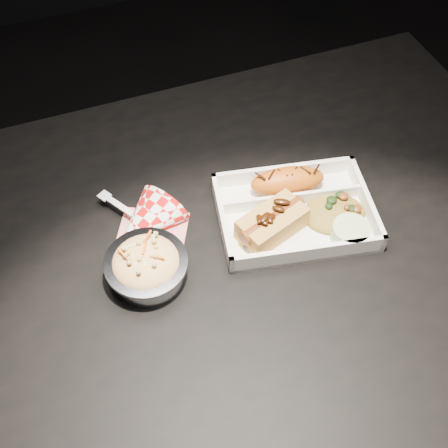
{
  "coord_description": "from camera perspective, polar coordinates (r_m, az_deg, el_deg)",
  "views": [
    {
      "loc": [
        -0.18,
        -0.49,
        1.49
      ],
      "look_at": [
        0.0,
        -0.01,
        0.81
      ],
      "focal_mm": 45.0,
      "sensor_mm": 36.0,
      "label": 1
    }
  ],
  "objects": [
    {
      "name": "hotdog",
      "position": [
        0.89,
        4.91,
        0.22
      ],
      "size": [
        0.12,
        0.09,
        0.06
      ],
      "rotation": [
        0.0,
        0.0,
        0.32
      ],
      "color": "#BD8C40",
      "rests_on": "food_tray"
    },
    {
      "name": "dining_table",
      "position": [
        0.98,
        -0.3,
        -5.09
      ],
      "size": [
        1.2,
        0.8,
        0.75
      ],
      "color": "black",
      "rests_on": "ground"
    },
    {
      "name": "foil_coleslaw_cup",
      "position": [
        0.85,
        -7.88,
        -4.18
      ],
      "size": [
        0.13,
        0.13,
        0.07
      ],
      "color": "silver",
      "rests_on": "dining_table"
    },
    {
      "name": "napkin_fork",
      "position": [
        0.92,
        -8.11,
        0.05
      ],
      "size": [
        0.15,
        0.16,
        0.1
      ],
      "rotation": [
        0.0,
        0.0,
        -1.02
      ],
      "color": "red",
      "rests_on": "dining_table"
    },
    {
      "name": "fried_pastry",
      "position": [
        0.95,
        6.46,
        4.36
      ],
      "size": [
        0.13,
        0.07,
        0.05
      ],
      "primitive_type": "ellipsoid",
      "rotation": [
        0.0,
        0.0,
        -0.19
      ],
      "color": "#C25B13",
      "rests_on": "food_tray"
    },
    {
      "name": "floor",
      "position": [
        1.6,
        -0.19,
        -18.3
      ],
      "size": [
        4.0,
        4.0,
        0.05
      ],
      "primitive_type": "cube",
      "color": "black",
      "rests_on": "ground"
    },
    {
      "name": "fried_rice_mound",
      "position": [
        0.94,
        11.23,
        1.47
      ],
      "size": [
        0.12,
        0.1,
        0.03
      ],
      "primitive_type": "ellipsoid",
      "rotation": [
        0.0,
        0.0,
        -0.19
      ],
      "color": "olive",
      "rests_on": "food_tray"
    },
    {
      "name": "cupcake_liner",
      "position": [
        0.91,
        12.7,
        -0.91
      ],
      "size": [
        0.06,
        0.06,
        0.03
      ],
      "primitive_type": "cylinder",
      "color": "#B2C797",
      "rests_on": "food_tray"
    },
    {
      "name": "food_tray",
      "position": [
        0.94,
        7.14,
        1.01
      ],
      "size": [
        0.28,
        0.22,
        0.04
      ],
      "rotation": [
        0.0,
        0.0,
        -0.19
      ],
      "color": "white",
      "rests_on": "dining_table"
    }
  ]
}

